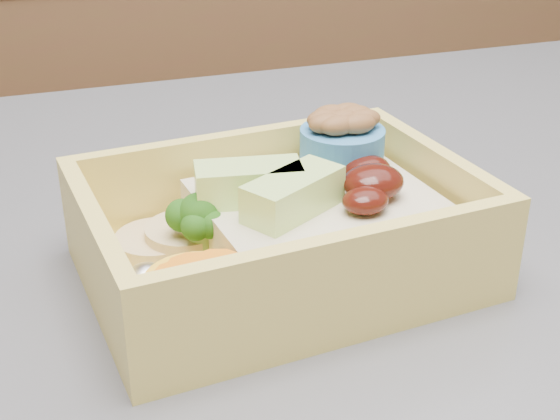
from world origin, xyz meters
name	(u,v)px	position (x,y,z in m)	size (l,w,h in m)	color
bento_box	(289,227)	(0.08, -0.04, 0.95)	(0.21, 0.16, 0.07)	#EACF60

